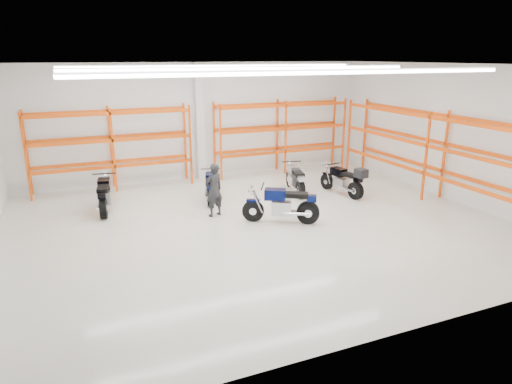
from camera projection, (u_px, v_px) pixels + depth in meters
name	position (u px, v px, depth m)	size (l,w,h in m)	color
ground	(258.00, 224.00, 13.33)	(14.00, 14.00, 0.00)	beige
room_shell	(258.00, 111.00, 12.41)	(14.02, 12.02, 4.51)	white
motorcycle_main	(284.00, 206.00, 13.32)	(2.06, 1.27, 1.12)	black
motorcycle_back_a	(104.00, 196.00, 14.30)	(0.80, 2.22, 1.09)	black
motorcycle_back_b	(210.00, 187.00, 15.41)	(0.90, 1.94, 0.98)	black
motorcycle_back_c	(296.00, 180.00, 16.22)	(0.83, 2.10, 1.04)	black
motorcycle_back_d	(345.00, 181.00, 15.95)	(0.78, 2.15, 1.11)	black
standing_man	(214.00, 190.00, 13.82)	(0.60, 0.39, 1.65)	black
structural_column	(200.00, 122.00, 17.82)	(0.32, 0.32, 4.50)	white
pallet_racking_back_left	(111.00, 141.00, 16.38)	(5.67, 0.87, 3.00)	#FB4400
pallet_racking_back_right	(281.00, 130.00, 18.92)	(5.67, 0.87, 3.00)	#FB4400
pallet_racking_side	(436.00, 147.00, 15.23)	(0.87, 9.07, 3.00)	#FB4400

